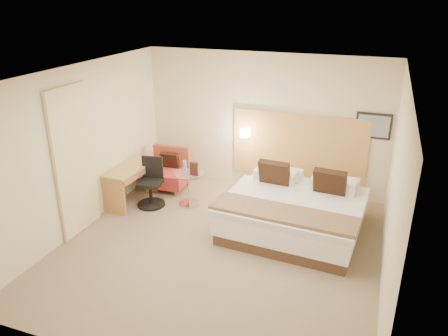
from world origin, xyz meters
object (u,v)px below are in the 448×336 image
(lounge_chair, at_px, (168,172))
(desk, at_px, (131,174))
(side_table, at_px, (189,187))
(desk_chair, at_px, (151,186))
(bed, at_px, (295,210))

(lounge_chair, height_order, desk, lounge_chair)
(side_table, bearing_deg, lounge_chair, 141.66)
(side_table, distance_m, desk_chair, 0.71)
(bed, bearing_deg, desk_chair, -179.42)
(bed, height_order, desk, bed)
(lounge_chair, height_order, side_table, lounge_chair)
(bed, height_order, lounge_chair, bed)
(side_table, xyz_separation_m, desk_chair, (-0.66, -0.25, 0.02))
(lounge_chair, xyz_separation_m, desk_chair, (0.07, -0.83, 0.05))
(side_table, relative_size, desk_chair, 0.69)
(side_table, bearing_deg, bed, -6.34)
(side_table, bearing_deg, desk_chair, -158.93)
(desk, bearing_deg, side_table, 14.67)
(lounge_chair, bearing_deg, desk_chair, -85.46)
(bed, bearing_deg, lounge_chair, 163.85)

